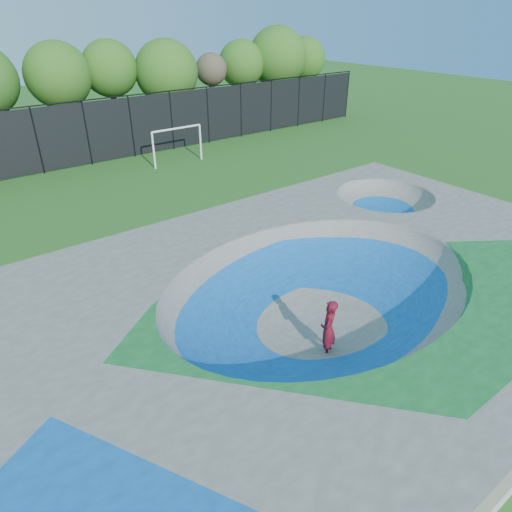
{
  "coord_description": "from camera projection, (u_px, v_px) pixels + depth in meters",
  "views": [
    {
      "loc": [
        -9.17,
        -8.48,
        9.01
      ],
      "look_at": [
        -0.35,
        3.0,
        1.1
      ],
      "focal_mm": 32.0,
      "sensor_mm": 36.0,
      "label": 1
    }
  ],
  "objects": [
    {
      "name": "soccer_goal",
      "position": [
        177.0,
        139.0,
        29.13
      ],
      "size": [
        3.53,
        0.12,
        2.33
      ],
      "color": "white",
      "rests_on": "ground"
    },
    {
      "name": "ground",
      "position": [
        319.0,
        316.0,
        15.12
      ],
      "size": [
        120.0,
        120.0,
        0.0
      ],
      "primitive_type": "plane",
      "color": "#235618",
      "rests_on": "ground"
    },
    {
      "name": "skateboard",
      "position": [
        326.0,
        353.0,
        13.46
      ],
      "size": [
        0.77,
        0.63,
        0.05
      ],
      "primitive_type": "cube",
      "rotation": [
        0.0,
        0.0,
        0.61
      ],
      "color": "black",
      "rests_on": "ground"
    },
    {
      "name": "skater",
      "position": [
        328.0,
        329.0,
        13.03
      ],
      "size": [
        0.81,
        0.75,
        1.85
      ],
      "primitive_type": "imported",
      "rotation": [
        0.0,
        0.0,
        3.77
      ],
      "color": "#B40E24",
      "rests_on": "ground"
    },
    {
      "name": "skate_deck",
      "position": [
        321.0,
        297.0,
        14.76
      ],
      "size": [
        22.0,
        14.0,
        1.5
      ],
      "primitive_type": "cube",
      "color": "gray",
      "rests_on": "ground"
    },
    {
      "name": "fence",
      "position": [
        87.0,
        132.0,
        28.73
      ],
      "size": [
        48.09,
        0.09,
        4.04
      ],
      "color": "black",
      "rests_on": "ground"
    }
  ]
}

